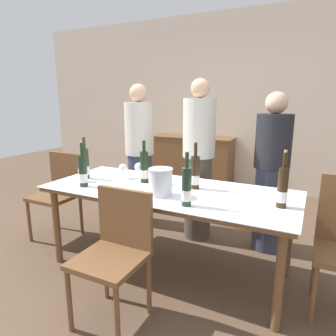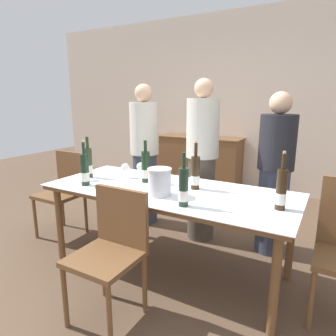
# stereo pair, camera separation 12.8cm
# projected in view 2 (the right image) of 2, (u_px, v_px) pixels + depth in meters

# --- Properties ---
(ground_plane) EXTENTS (12.00, 12.00, 0.00)m
(ground_plane) POSITION_uv_depth(u_px,v_px,m) (168.00, 267.00, 2.67)
(ground_plane) COLOR brown
(back_wall) EXTENTS (8.00, 0.10, 2.80)m
(back_wall) POSITION_uv_depth(u_px,v_px,m) (255.00, 103.00, 4.71)
(back_wall) COLOR beige
(back_wall) RESTS_ON ground_plane
(sideboard_cabinet) EXTENTS (1.45, 0.46, 0.85)m
(sideboard_cabinet) POSITION_uv_depth(u_px,v_px,m) (198.00, 162.00, 5.07)
(sideboard_cabinet) COLOR brown
(sideboard_cabinet) RESTS_ON ground_plane
(dining_table) EXTENTS (2.09, 0.88, 0.73)m
(dining_table) POSITION_uv_depth(u_px,v_px,m) (168.00, 196.00, 2.51)
(dining_table) COLOR brown
(dining_table) RESTS_ON ground_plane
(ice_bucket) EXTENTS (0.19, 0.19, 0.21)m
(ice_bucket) POSITION_uv_depth(u_px,v_px,m) (160.00, 181.00, 2.32)
(ice_bucket) COLOR silver
(ice_bucket) RESTS_ON dining_table
(wine_bottle_0) EXTENTS (0.07, 0.07, 0.40)m
(wine_bottle_0) POSITION_uv_depth(u_px,v_px,m) (195.00, 173.00, 2.47)
(wine_bottle_0) COLOR #332314
(wine_bottle_0) RESTS_ON dining_table
(wine_bottle_1) EXTENTS (0.07, 0.07, 0.38)m
(wine_bottle_1) POSITION_uv_depth(u_px,v_px,m) (184.00, 188.00, 2.08)
(wine_bottle_1) COLOR #1E3323
(wine_bottle_1) RESTS_ON dining_table
(wine_bottle_2) EXTENTS (0.08, 0.08, 0.38)m
(wine_bottle_2) POSITION_uv_depth(u_px,v_px,m) (146.00, 168.00, 2.68)
(wine_bottle_2) COLOR black
(wine_bottle_2) RESTS_ON dining_table
(wine_bottle_3) EXTENTS (0.07, 0.07, 0.39)m
(wine_bottle_3) POSITION_uv_depth(u_px,v_px,m) (88.00, 163.00, 2.85)
(wine_bottle_3) COLOR #28381E
(wine_bottle_3) RESTS_ON dining_table
(wine_bottle_4) EXTENTS (0.07, 0.07, 0.40)m
(wine_bottle_4) POSITION_uv_depth(u_px,v_px,m) (281.00, 190.00, 2.01)
(wine_bottle_4) COLOR #332314
(wine_bottle_4) RESTS_ON dining_table
(wine_bottle_5) EXTENTS (0.07, 0.07, 0.39)m
(wine_bottle_5) POSITION_uv_depth(u_px,v_px,m) (85.00, 170.00, 2.58)
(wine_bottle_5) COLOR #1E3323
(wine_bottle_5) RESTS_ON dining_table
(wine_glass_0) EXTENTS (0.08, 0.08, 0.14)m
(wine_glass_0) POSITION_uv_depth(u_px,v_px,m) (125.00, 168.00, 2.84)
(wine_glass_0) COLOR white
(wine_glass_0) RESTS_ON dining_table
(wine_glass_1) EXTENTS (0.09, 0.09, 0.15)m
(wine_glass_1) POSITION_uv_depth(u_px,v_px,m) (141.00, 167.00, 2.84)
(wine_glass_1) COLOR white
(wine_glass_1) RESTS_ON dining_table
(wine_glass_2) EXTENTS (0.09, 0.09, 0.14)m
(wine_glass_2) POSITION_uv_depth(u_px,v_px,m) (86.00, 170.00, 2.76)
(wine_glass_2) COLOR white
(wine_glass_2) RESTS_ON dining_table
(chair_left_end) EXTENTS (0.42, 0.42, 0.90)m
(chair_left_end) POSITION_uv_depth(u_px,v_px,m) (65.00, 187.00, 3.26)
(chair_left_end) COLOR brown
(chair_left_end) RESTS_ON ground_plane
(chair_near_front) EXTENTS (0.42, 0.42, 0.88)m
(chair_near_front) POSITION_uv_depth(u_px,v_px,m) (112.00, 245.00, 2.00)
(chair_near_front) COLOR brown
(chair_near_front) RESTS_ON ground_plane
(person_host) EXTENTS (0.33, 0.33, 1.63)m
(person_host) POSITION_uv_depth(u_px,v_px,m) (145.00, 156.00, 3.50)
(person_host) COLOR #383F56
(person_host) RESTS_ON ground_plane
(person_guest_left) EXTENTS (0.33, 0.33, 1.66)m
(person_guest_left) POSITION_uv_depth(u_px,v_px,m) (202.00, 162.00, 3.08)
(person_guest_left) COLOR #51473D
(person_guest_left) RESTS_ON ground_plane
(person_guest_right) EXTENTS (0.33, 0.33, 1.53)m
(person_guest_right) POSITION_uv_depth(u_px,v_px,m) (275.00, 176.00, 2.80)
(person_guest_right) COLOR #383F56
(person_guest_right) RESTS_ON ground_plane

